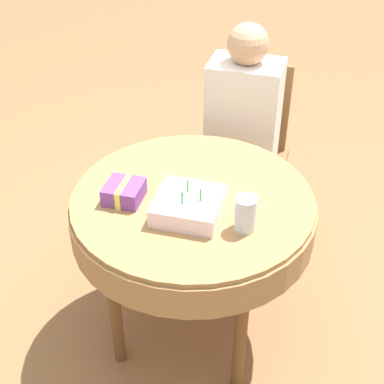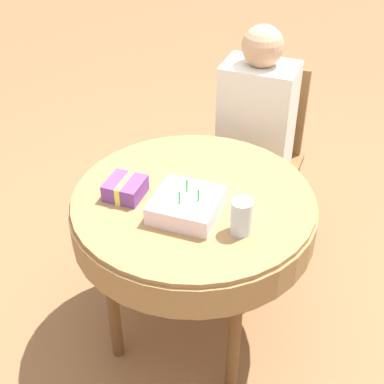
{
  "view_description": "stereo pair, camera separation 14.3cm",
  "coord_description": "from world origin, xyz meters",
  "px_view_note": "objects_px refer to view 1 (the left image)",
  "views": [
    {
      "loc": [
        0.41,
        -1.57,
        1.94
      ],
      "look_at": [
        0.01,
        -0.03,
        0.78
      ],
      "focal_mm": 50.0,
      "sensor_mm": 36.0,
      "label": 1
    },
    {
      "loc": [
        0.55,
        -1.53,
        1.94
      ],
      "look_at": [
        0.01,
        -0.03,
        0.78
      ],
      "focal_mm": 50.0,
      "sensor_mm": 36.0,
      "label": 2
    }
  ],
  "objects_px": {
    "birthday_cake": "(188,205)",
    "gift_box": "(124,192)",
    "person": "(242,122)",
    "drinking_glass": "(245,214)",
    "chair": "(244,148)"
  },
  "relations": [
    {
      "from": "person",
      "to": "gift_box",
      "type": "bearing_deg",
      "value": -109.8
    },
    {
      "from": "birthday_cake",
      "to": "gift_box",
      "type": "height_order",
      "value": "birthday_cake"
    },
    {
      "from": "gift_box",
      "to": "drinking_glass",
      "type": "bearing_deg",
      "value": -6.79
    },
    {
      "from": "chair",
      "to": "birthday_cake",
      "type": "distance_m",
      "value": 0.95
    },
    {
      "from": "birthday_cake",
      "to": "gift_box",
      "type": "xyz_separation_m",
      "value": [
        -0.25,
        0.02,
        -0.0
      ]
    },
    {
      "from": "chair",
      "to": "gift_box",
      "type": "bearing_deg",
      "value": -107.74
    },
    {
      "from": "chair",
      "to": "drinking_glass",
      "type": "height_order",
      "value": "chair"
    },
    {
      "from": "birthday_cake",
      "to": "drinking_glass",
      "type": "bearing_deg",
      "value": -8.81
    },
    {
      "from": "chair",
      "to": "drinking_glass",
      "type": "xyz_separation_m",
      "value": [
        0.15,
        -0.93,
        0.31
      ]
    },
    {
      "from": "birthday_cake",
      "to": "drinking_glass",
      "type": "relative_size",
      "value": 1.8
    },
    {
      "from": "birthday_cake",
      "to": "person",
      "type": "bearing_deg",
      "value": 86.07
    },
    {
      "from": "person",
      "to": "birthday_cake",
      "type": "xyz_separation_m",
      "value": [
        -0.06,
        -0.8,
        0.08
      ]
    },
    {
      "from": "birthday_cake",
      "to": "gift_box",
      "type": "distance_m",
      "value": 0.26
    },
    {
      "from": "birthday_cake",
      "to": "drinking_glass",
      "type": "height_order",
      "value": "drinking_glass"
    },
    {
      "from": "drinking_glass",
      "to": "chair",
      "type": "bearing_deg",
      "value": 99.3
    }
  ]
}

